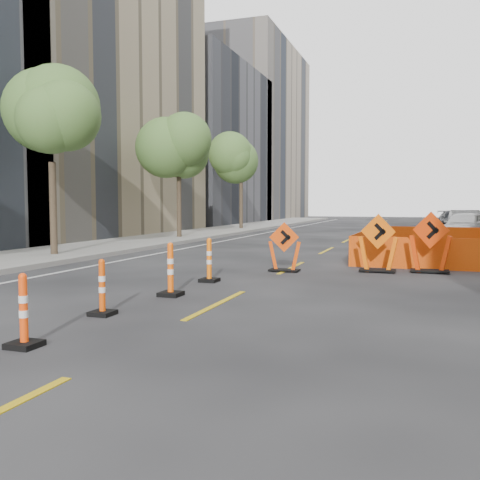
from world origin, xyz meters
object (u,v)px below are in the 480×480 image
at_px(channelizer_4, 102,287).
at_px(parked_car_far, 455,221).
at_px(chevron_sign_center, 378,243).
at_px(parked_car_near, 465,226).
at_px(channelizer_5, 171,269).
at_px(chevron_sign_right, 430,242).
at_px(channelizer_3, 24,310).
at_px(channelizer_6, 209,260).
at_px(chevron_sign_left, 284,247).
at_px(parked_car_mid, 465,223).

relative_size(channelizer_4, parked_car_far, 0.20).
bearing_deg(chevron_sign_center, parked_car_far, 96.60).
distance_m(parked_car_near, parked_car_far, 10.61).
distance_m(channelizer_5, chevron_sign_right, 7.57).
height_order(channelizer_4, parked_car_far, parked_car_far).
xyz_separation_m(channelizer_3, channelizer_6, (0.09, 6.25, 0.04)).
bearing_deg(chevron_sign_center, chevron_sign_right, 27.42).
distance_m(channelizer_5, parked_car_near, 20.08).
relative_size(channelizer_5, chevron_sign_right, 0.66).
relative_size(channelizer_6, chevron_sign_right, 0.64).
distance_m(channelizer_5, channelizer_6, 2.08).
distance_m(channelizer_3, channelizer_4, 2.09).
bearing_deg(chevron_sign_center, channelizer_4, -104.19).
bearing_deg(chevron_sign_center, chevron_sign_left, -149.66).
height_order(channelizer_4, parked_car_mid, parked_car_mid).
xyz_separation_m(chevron_sign_left, parked_car_far, (5.67, 24.92, 0.01)).
bearing_deg(chevron_sign_left, channelizer_4, -125.44).
relative_size(channelizer_6, chevron_sign_left, 0.78).
bearing_deg(chevron_sign_left, channelizer_5, -127.97).
xyz_separation_m(channelizer_4, parked_car_mid, (7.48, 26.33, 0.26)).
xyz_separation_m(channelizer_6, chevron_sign_left, (1.24, 2.48, 0.15)).
xyz_separation_m(chevron_sign_left, chevron_sign_right, (3.83, 1.04, 0.15)).
relative_size(chevron_sign_left, parked_car_mid, 0.31).
xyz_separation_m(chevron_sign_center, chevron_sign_right, (1.36, 0.32, 0.03)).
xyz_separation_m(channelizer_5, chevron_sign_center, (3.72, 5.28, 0.25)).
height_order(channelizer_3, parked_car_near, parked_car_near).
relative_size(channelizer_5, parked_car_near, 0.25).
distance_m(channelizer_4, parked_car_near, 22.13).
distance_m(channelizer_4, chevron_sign_center, 8.38).
xyz_separation_m(channelizer_4, channelizer_6, (0.26, 4.16, 0.05)).
xyz_separation_m(parked_car_mid, parked_car_far, (-0.31, 5.24, -0.05)).
bearing_deg(parked_car_mid, chevron_sign_left, -109.12).
xyz_separation_m(chevron_sign_left, chevron_sign_center, (2.47, 0.72, 0.12)).
height_order(chevron_sign_center, parked_car_mid, chevron_sign_center).
relative_size(channelizer_4, parked_car_near, 0.22).
height_order(channelizer_5, chevron_sign_right, chevron_sign_right).
bearing_deg(parked_car_far, chevron_sign_center, -103.80).
distance_m(channelizer_4, parked_car_mid, 27.37).
xyz_separation_m(parked_car_near, parked_car_far, (0.06, 10.61, -0.06)).
bearing_deg(chevron_sign_right, parked_car_far, 107.72).
distance_m(channelizer_4, channelizer_6, 4.17).
height_order(channelizer_5, parked_car_near, parked_car_near).
relative_size(channelizer_5, parked_car_far, 0.23).
xyz_separation_m(chevron_sign_center, parked_car_far, (3.20, 24.20, -0.11)).
height_order(channelizer_3, channelizer_5, channelizer_5).
height_order(channelizer_5, channelizer_6, channelizer_5).
xyz_separation_m(parked_car_near, parked_car_mid, (0.37, 5.37, -0.01)).
relative_size(channelizer_4, channelizer_5, 0.87).
xyz_separation_m(channelizer_4, chevron_sign_left, (1.50, 6.65, 0.20)).
xyz_separation_m(channelizer_4, parked_car_far, (7.17, 31.57, 0.21)).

